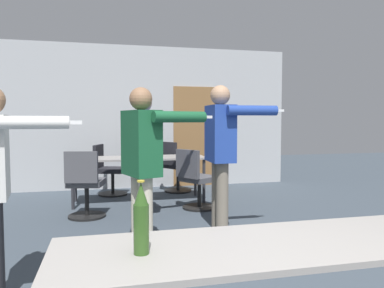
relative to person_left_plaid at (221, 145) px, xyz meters
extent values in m
cube|color=#B2B5B7|center=(-0.63, 3.29, 0.35)|extent=(6.11, 0.10, 2.84)
cube|color=olive|center=(0.47, 3.23, -0.04)|extent=(0.90, 0.02, 2.05)
cube|color=gray|center=(-0.62, -2.61, -0.33)|extent=(2.07, 0.66, 0.03)
cube|color=gray|center=(-0.81, 1.90, -0.33)|extent=(2.19, 0.70, 0.03)
cylinder|color=#2D2D33|center=(-1.84, 1.61, -0.70)|extent=(0.05, 0.05, 0.72)
cylinder|color=#2D2D33|center=(0.23, 1.61, -0.70)|extent=(0.05, 0.05, 0.72)
cylinder|color=#2D2D33|center=(-1.84, 2.19, -0.70)|extent=(0.05, 0.05, 0.72)
cylinder|color=#2D2D33|center=(0.23, 2.19, -0.70)|extent=(0.05, 0.05, 0.72)
cylinder|color=silver|center=(-1.89, -1.50, 0.28)|extent=(0.54, 0.16, 0.09)
cube|color=white|center=(-1.60, -1.46, 0.28)|extent=(0.12, 0.05, 0.03)
cylinder|color=slate|center=(-0.01, 0.10, -0.63)|extent=(0.15, 0.15, 0.86)
cylinder|color=slate|center=(-0.02, -0.10, -0.63)|extent=(0.15, 0.15, 0.86)
cube|color=#23429E|center=(-0.02, 0.00, 0.13)|extent=(0.28, 0.48, 0.68)
sphere|color=tan|center=(-0.02, 0.00, 0.59)|extent=(0.24, 0.24, 0.24)
cylinder|color=#23429E|center=(-0.01, 0.30, 0.11)|extent=(0.11, 0.11, 0.59)
cylinder|color=#23429E|center=(0.27, -0.30, 0.40)|extent=(0.59, 0.13, 0.11)
cube|color=white|center=(0.59, -0.31, 0.40)|extent=(0.12, 0.04, 0.03)
cylinder|color=beige|center=(-1.05, -0.52, -0.66)|extent=(0.14, 0.14, 0.81)
cylinder|color=beige|center=(-0.99, -0.70, -0.66)|extent=(0.14, 0.14, 0.81)
cube|color=#195633|center=(-1.02, -0.61, 0.07)|extent=(0.38, 0.50, 0.64)
sphere|color=#936B4C|center=(-1.02, -0.61, 0.50)|extent=(0.22, 0.22, 0.22)
cylinder|color=#195633|center=(-1.11, -0.35, 0.05)|extent=(0.11, 0.11, 0.55)
cylinder|color=#195633|center=(-0.67, -0.79, 0.32)|extent=(0.56, 0.28, 0.11)
cube|color=white|center=(-0.38, -0.69, 0.32)|extent=(0.13, 0.07, 0.03)
cylinder|color=#28282D|center=(-0.86, 0.92, -0.65)|extent=(0.14, 0.14, 0.82)
cylinder|color=#28282D|center=(-0.82, 0.73, -0.65)|extent=(0.14, 0.14, 0.82)
cube|color=#23429E|center=(-0.84, 0.82, 0.08)|extent=(0.34, 0.50, 0.65)
sphere|color=tan|center=(-0.84, 0.82, 0.52)|extent=(0.23, 0.23, 0.23)
cylinder|color=#23429E|center=(-0.90, 1.10, 0.06)|extent=(0.11, 0.11, 0.56)
cylinder|color=#23429E|center=(-0.51, 0.61, 0.34)|extent=(0.57, 0.22, 0.11)
cube|color=white|center=(-0.20, 0.67, 0.34)|extent=(0.12, 0.06, 0.03)
cylinder|color=black|center=(-1.22, 2.61, -1.05)|extent=(0.52, 0.52, 0.03)
cylinder|color=black|center=(-1.22, 2.61, -0.84)|extent=(0.06, 0.06, 0.38)
cube|color=black|center=(-1.22, 2.61, -0.61)|extent=(0.58, 0.58, 0.08)
cube|color=black|center=(-1.47, 2.69, -0.36)|extent=(0.19, 0.43, 0.42)
cylinder|color=black|center=(0.00, 2.65, -1.05)|extent=(0.52, 0.52, 0.03)
cylinder|color=black|center=(0.00, 2.65, -0.82)|extent=(0.06, 0.06, 0.43)
cube|color=black|center=(0.00, 2.65, -0.57)|extent=(0.63, 0.63, 0.08)
cube|color=black|center=(-0.22, 2.51, -0.32)|extent=(0.29, 0.40, 0.42)
cylinder|color=black|center=(0.05, 1.23, -1.05)|extent=(0.52, 0.52, 0.03)
cylinder|color=black|center=(0.05, 1.23, -0.84)|extent=(0.06, 0.06, 0.39)
cube|color=#4C4C51|center=(0.05, 1.23, -0.60)|extent=(0.64, 0.64, 0.08)
cube|color=#4C4C51|center=(-0.17, 1.09, -0.35)|extent=(0.29, 0.40, 0.42)
cylinder|color=black|center=(-1.62, 1.09, -1.05)|extent=(0.52, 0.52, 0.03)
cylinder|color=black|center=(-1.62, 1.09, -0.83)|extent=(0.06, 0.06, 0.42)
cube|color=#4C4C51|center=(-1.62, 1.09, -0.58)|extent=(0.55, 0.55, 0.08)
cube|color=#4C4C51|center=(-1.67, 0.84, -0.33)|extent=(0.44, 0.15, 0.42)
cylinder|color=#2D511E|center=(-1.23, -2.62, -0.20)|extent=(0.07, 0.07, 0.23)
cone|color=#2D511E|center=(-1.23, -2.62, -0.04)|extent=(0.06, 0.06, 0.10)
cylinder|color=gold|center=(-1.23, -2.62, 0.02)|extent=(0.03, 0.03, 0.01)
cylinder|color=#232328|center=(-0.60, 1.98, -0.26)|extent=(0.07, 0.07, 0.10)
camera|label=1|loc=(-1.39, -4.29, 0.29)|focal=35.00mm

